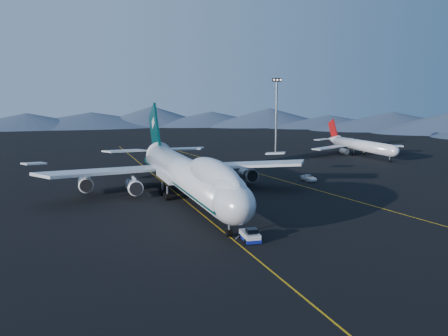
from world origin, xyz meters
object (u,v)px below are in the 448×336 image
object	(u,v)px
service_van	(309,178)
floodlight_mast	(276,116)
second_jet	(360,145)
boeing_747	(186,173)
pushback_tug	(250,236)

from	to	relation	value
service_van	floodlight_mast	size ratio (longest dim) A/B	0.21
second_jet	service_van	distance (m)	56.95
second_jet	service_van	xyz separation A→B (m)	(-41.09, -39.33, -2.85)
boeing_747	service_van	xyz separation A→B (m)	(35.06, 12.97, -5.04)
boeing_747	second_jet	bearing A→B (deg)	34.48
pushback_tug	floodlight_mast	bearing A→B (deg)	68.34
second_jet	floodlight_mast	distance (m)	30.94
boeing_747	second_jet	xyz separation A→B (m)	(76.16, 52.30, -2.19)
boeing_747	floodlight_mast	world-z (taller)	floodlight_mast
pushback_tug	second_jet	distance (m)	110.30
boeing_747	second_jet	distance (m)	92.41
boeing_747	service_van	bearing A→B (deg)	20.30
boeing_747	service_van	distance (m)	37.73
floodlight_mast	pushback_tug	bearing A→B (deg)	-116.68
second_jet	floodlight_mast	xyz separation A→B (m)	(-26.19, 13.07, 10.02)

